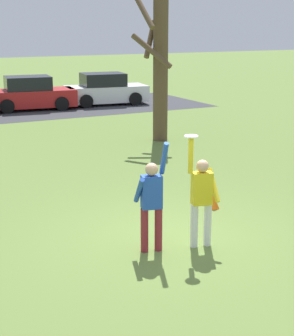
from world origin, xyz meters
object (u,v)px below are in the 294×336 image
at_px(parked_car_red, 31,94).
at_px(parked_car_white, 105,90).
at_px(person_catcher, 202,196).
at_px(field_cone_orange, 214,201).
at_px(frisbee_disc, 191,136).
at_px(person_defender, 152,199).
at_px(bare_tree_tall, 159,65).

distance_m(parked_car_red, parked_car_white, 3.86).
height_order(person_catcher, field_cone_orange, person_catcher).
xyz_separation_m(person_catcher, frisbee_disc, (-0.22, 0.05, 1.11)).
height_order(person_defender, parked_car_white, person_defender).
bearing_deg(parked_car_red, bare_tree_tall, -70.30).
xyz_separation_m(frisbee_disc, field_cone_orange, (1.64, 1.61, -1.93)).
bearing_deg(bare_tree_tall, field_cone_orange, -109.16).
xyz_separation_m(person_catcher, parked_car_white, (5.73, 17.84, -0.25)).
height_order(parked_car_red, bare_tree_tall, bare_tree_tall).
bearing_deg(frisbee_disc, person_catcher, -13.67).
relative_size(parked_car_white, bare_tree_tall, 0.83).
xyz_separation_m(frisbee_disc, parked_car_red, (2.09, 17.86, -1.37)).
relative_size(parked_car_white, field_cone_orange, 13.42).
bearing_deg(parked_car_red, parked_car_white, 6.30).
xyz_separation_m(person_defender, parked_car_red, (2.78, 17.69, -0.25)).
distance_m(person_catcher, field_cone_orange, 2.34).
distance_m(person_defender, parked_car_red, 17.91).
bearing_deg(person_catcher, person_defender, 0.00).
height_order(parked_car_white, field_cone_orange, parked_car_white).
bearing_deg(person_catcher, parked_car_white, -94.13).
relative_size(person_catcher, person_defender, 1.02).
relative_size(parked_car_red, field_cone_orange, 13.42).
relative_size(bare_tree_tall, field_cone_orange, 16.20).
relative_size(person_catcher, parked_car_white, 0.48).
height_order(person_catcher, person_defender, person_catcher).
bearing_deg(bare_tree_tall, person_defender, -119.37).
relative_size(frisbee_disc, bare_tree_tall, 0.05).
bearing_deg(person_catcher, bare_tree_tall, -100.28).
distance_m(person_catcher, bare_tree_tall, 9.71).
height_order(person_defender, parked_car_red, person_defender).
xyz_separation_m(bare_tree_tall, field_cone_orange, (-2.46, -7.08, -2.47)).
relative_size(person_defender, bare_tree_tall, 0.39).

